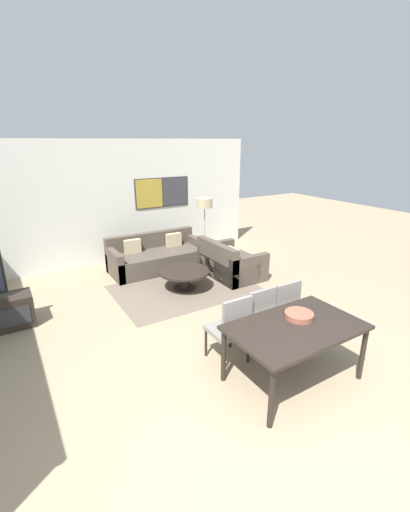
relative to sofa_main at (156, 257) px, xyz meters
The scene contains 12 objects.
ground_plane 5.17m from the sofa_main, 99.20° to the right, with size 24.00×24.00×0.00m, color #9E896B.
wall_back 1.70m from the sofa_main, 128.74° to the left, with size 7.63×0.09×2.80m.
area_rug 1.36m from the sofa_main, 90.00° to the right, with size 2.65×1.86×0.01m.
sofa_main is the anchor object (origin of this frame).
sofa_side 1.66m from the sofa_main, 47.23° to the right, with size 0.92×1.35×0.78m.
coffee_table 1.33m from the sofa_main, 90.00° to the right, with size 0.98×0.98×0.39m.
dining_table 4.40m from the sofa_main, 92.00° to the right, with size 1.56×0.96×0.73m.
dining_chair_left 3.77m from the sofa_main, 99.08° to the right, with size 0.46×0.46×0.96m.
dining_chair_centre 3.68m from the sofa_main, 92.39° to the right, with size 0.46×0.46×0.96m.
dining_chair_right 3.70m from the sofa_main, 85.51° to the right, with size 0.46×0.46×0.96m.
fruit_bowl 4.29m from the sofa_main, 89.83° to the right, with size 0.35×0.35×0.07m.
floor_lamp 1.65m from the sofa_main, ahead, with size 0.38×0.38×1.48m.
Camera 1 is at (-2.03, -1.70, 2.76)m, focal length 24.00 mm.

